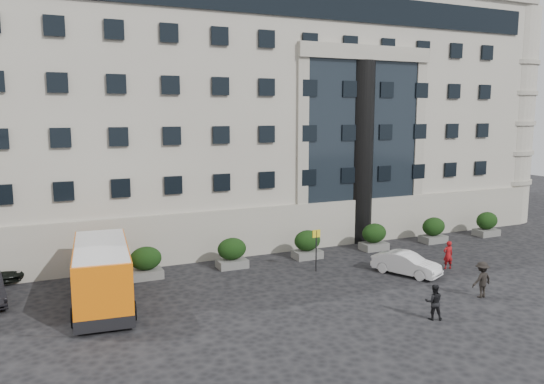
{
  "coord_description": "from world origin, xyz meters",
  "views": [
    {
      "loc": [
        -9.44,
        -21.8,
        9.35
      ],
      "look_at": [
        2.53,
        4.79,
        5.0
      ],
      "focal_mm": 35.0,
      "sensor_mm": 36.0,
      "label": 1
    }
  ],
  "objects_px": {
    "minibus": "(102,273)",
    "pedestrian_a": "(448,255)",
    "hedge_b": "(232,253)",
    "pedestrian_b": "(434,302)",
    "hedge_e": "(433,230)",
    "bus_stop_sign": "(316,243)",
    "hedge_d": "(374,237)",
    "parked_car_d": "(2,265)",
    "white_taxi": "(406,264)",
    "pedestrian_c": "(482,280)",
    "hedge_a": "(146,262)",
    "hedge_c": "(307,244)",
    "hedge_f": "(487,224)"
  },
  "relations": [
    {
      "from": "hedge_f",
      "to": "pedestrian_c",
      "type": "relative_size",
      "value": 0.98
    },
    {
      "from": "pedestrian_a",
      "to": "hedge_c",
      "type": "bearing_deg",
      "value": -29.12
    },
    {
      "from": "hedge_e",
      "to": "hedge_a",
      "type": "bearing_deg",
      "value": 180.0
    },
    {
      "from": "bus_stop_sign",
      "to": "hedge_b",
      "type": "bearing_deg",
      "value": 146.93
    },
    {
      "from": "bus_stop_sign",
      "to": "hedge_d",
      "type": "bearing_deg",
      "value": 24.66
    },
    {
      "from": "hedge_e",
      "to": "hedge_f",
      "type": "xyz_separation_m",
      "value": [
        5.2,
        0.0,
        0.0
      ]
    },
    {
      "from": "hedge_f",
      "to": "pedestrian_a",
      "type": "relative_size",
      "value": 1.07
    },
    {
      "from": "hedge_a",
      "to": "hedge_f",
      "type": "xyz_separation_m",
      "value": [
        26.0,
        0.0,
        0.0
      ]
    },
    {
      "from": "hedge_b",
      "to": "white_taxi",
      "type": "xyz_separation_m",
      "value": [
        8.8,
        -5.52,
        -0.27
      ]
    },
    {
      "from": "hedge_c",
      "to": "hedge_d",
      "type": "distance_m",
      "value": 5.2
    },
    {
      "from": "pedestrian_a",
      "to": "hedge_a",
      "type": "bearing_deg",
      "value": -7.16
    },
    {
      "from": "pedestrian_c",
      "to": "pedestrian_b",
      "type": "bearing_deg",
      "value": 12.69
    },
    {
      "from": "hedge_f",
      "to": "bus_stop_sign",
      "type": "xyz_separation_m",
      "value": [
        -16.5,
        -2.8,
        0.8
      ]
    },
    {
      "from": "hedge_c",
      "to": "hedge_a",
      "type": "bearing_deg",
      "value": 180.0
    },
    {
      "from": "hedge_a",
      "to": "white_taxi",
      "type": "distance_m",
      "value": 15.05
    },
    {
      "from": "parked_car_d",
      "to": "pedestrian_a",
      "type": "bearing_deg",
      "value": -25.09
    },
    {
      "from": "hedge_d",
      "to": "white_taxi",
      "type": "relative_size",
      "value": 0.46
    },
    {
      "from": "hedge_a",
      "to": "pedestrian_c",
      "type": "distance_m",
      "value": 18.18
    },
    {
      "from": "hedge_a",
      "to": "hedge_f",
      "type": "bearing_deg",
      "value": 0.0
    },
    {
      "from": "hedge_d",
      "to": "pedestrian_c",
      "type": "relative_size",
      "value": 0.98
    },
    {
      "from": "hedge_f",
      "to": "minibus",
      "type": "bearing_deg",
      "value": -172.93
    },
    {
      "from": "hedge_a",
      "to": "hedge_e",
      "type": "relative_size",
      "value": 1.0
    },
    {
      "from": "pedestrian_c",
      "to": "hedge_e",
      "type": "bearing_deg",
      "value": -123.83
    },
    {
      "from": "hedge_c",
      "to": "hedge_f",
      "type": "distance_m",
      "value": 15.6
    },
    {
      "from": "minibus",
      "to": "pedestrian_a",
      "type": "relative_size",
      "value": 4.38
    },
    {
      "from": "hedge_c",
      "to": "white_taxi",
      "type": "distance_m",
      "value": 6.59
    },
    {
      "from": "bus_stop_sign",
      "to": "parked_car_d",
      "type": "xyz_separation_m",
      "value": [
        -17.0,
        6.6,
        -1.07
      ]
    },
    {
      "from": "white_taxi",
      "to": "bus_stop_sign",
      "type": "bearing_deg",
      "value": 122.99
    },
    {
      "from": "hedge_b",
      "to": "pedestrian_c",
      "type": "height_order",
      "value": "pedestrian_c"
    },
    {
      "from": "hedge_b",
      "to": "pedestrian_b",
      "type": "distance_m",
      "value": 12.82
    },
    {
      "from": "hedge_a",
      "to": "bus_stop_sign",
      "type": "bearing_deg",
      "value": -16.42
    },
    {
      "from": "bus_stop_sign",
      "to": "pedestrian_a",
      "type": "xyz_separation_m",
      "value": [
        7.54,
        -2.81,
        -0.87
      ]
    },
    {
      "from": "hedge_e",
      "to": "pedestrian_c",
      "type": "xyz_separation_m",
      "value": [
        -5.77,
        -10.23,
        0.01
      ]
    },
    {
      "from": "hedge_c",
      "to": "hedge_e",
      "type": "distance_m",
      "value": 10.4
    },
    {
      "from": "minibus",
      "to": "hedge_c",
      "type": "bearing_deg",
      "value": 20.77
    },
    {
      "from": "hedge_e",
      "to": "pedestrian_b",
      "type": "bearing_deg",
      "value": -130.96
    },
    {
      "from": "pedestrian_a",
      "to": "hedge_f",
      "type": "bearing_deg",
      "value": -136.91
    },
    {
      "from": "hedge_b",
      "to": "pedestrian_a",
      "type": "height_order",
      "value": "hedge_b"
    },
    {
      "from": "minibus",
      "to": "pedestrian_a",
      "type": "bearing_deg",
      "value": -0.25
    },
    {
      "from": "hedge_e",
      "to": "pedestrian_c",
      "type": "distance_m",
      "value": 11.74
    },
    {
      "from": "parked_car_d",
      "to": "white_taxi",
      "type": "xyz_separation_m",
      "value": [
        21.5,
        -9.32,
        -0.01
      ]
    },
    {
      "from": "hedge_b",
      "to": "pedestrian_b",
      "type": "bearing_deg",
      "value": -64.14
    },
    {
      "from": "pedestrian_a",
      "to": "hedge_b",
      "type": "bearing_deg",
      "value": -14.29
    },
    {
      "from": "bus_stop_sign",
      "to": "white_taxi",
      "type": "relative_size",
      "value": 0.64
    },
    {
      "from": "parked_car_d",
      "to": "pedestrian_b",
      "type": "height_order",
      "value": "pedestrian_b"
    },
    {
      "from": "hedge_c",
      "to": "parked_car_d",
      "type": "distance_m",
      "value": 18.3
    },
    {
      "from": "hedge_d",
      "to": "hedge_e",
      "type": "bearing_deg",
      "value": 0.0
    },
    {
      "from": "pedestrian_a",
      "to": "parked_car_d",
      "type": "bearing_deg",
      "value": -9.92
    },
    {
      "from": "hedge_a",
      "to": "hedge_c",
      "type": "bearing_deg",
      "value": 0.0
    },
    {
      "from": "hedge_b",
      "to": "hedge_f",
      "type": "height_order",
      "value": "same"
    }
  ]
}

